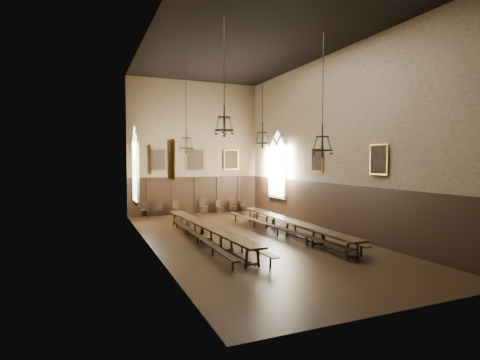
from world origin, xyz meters
TOP-DOWN VIEW (x-y plane):
  - floor at (0.00, 0.00)m, footprint 9.00×18.00m
  - ceiling at (0.00, 0.00)m, footprint 9.00×18.00m
  - wall_back at (0.00, 9.01)m, footprint 9.00×0.02m
  - wall_front at (0.00, -9.01)m, footprint 9.00×0.02m
  - wall_left at (-4.51, 0.00)m, footprint 0.02×18.00m
  - wall_right at (4.51, 0.00)m, footprint 0.02×18.00m
  - wainscot_panelling at (0.00, 0.00)m, footprint 9.00×18.00m
  - table_left at (-2.01, 0.25)m, footprint 1.20×10.02m
  - table_right at (2.10, -0.26)m, footprint 0.93×10.11m
  - bench_left_outer at (-2.50, -0.08)m, footprint 0.38×9.31m
  - bench_left_inner at (-1.48, -0.15)m, footprint 0.92×9.36m
  - bench_right_inner at (1.55, 0.09)m, footprint 0.88×10.32m
  - bench_right_outer at (2.57, 0.15)m, footprint 0.51×10.13m
  - chair_0 at (-3.49, 8.56)m, footprint 0.54×0.54m
  - chair_1 at (-2.54, 8.55)m, footprint 0.48×0.48m
  - chair_2 at (-1.44, 8.48)m, footprint 0.49×0.49m
  - chair_4 at (0.48, 8.60)m, footprint 0.48×0.48m
  - chair_5 at (1.56, 8.53)m, footprint 0.50×0.50m
  - chair_6 at (2.52, 8.49)m, footprint 0.46×0.46m
  - chair_7 at (3.40, 8.55)m, footprint 0.48×0.48m
  - chandelier_back_left at (-2.20, 2.91)m, footprint 0.78×0.78m
  - chandelier_back_right at (2.13, 2.95)m, footprint 0.91×0.91m
  - chandelier_front_left at (-2.14, -2.50)m, footprint 0.76×0.76m
  - chandelier_front_right at (2.30, -2.43)m, footprint 0.90×0.90m
  - portrait_back_0 at (-2.60, 8.88)m, footprint 1.10×0.12m
  - portrait_back_1 at (0.00, 8.88)m, footprint 1.10×0.12m
  - portrait_back_2 at (2.60, 8.88)m, footprint 1.10×0.12m
  - portrait_left_0 at (-4.38, 1.00)m, footprint 0.12×1.00m
  - portrait_left_1 at (-4.38, -3.50)m, footprint 0.12×1.00m
  - portrait_right_0 at (4.38, 1.00)m, footprint 0.12×1.00m
  - portrait_right_1 at (4.38, -3.50)m, footprint 0.12×1.00m
  - window_right at (4.43, 5.50)m, footprint 0.20×2.20m
  - window_left at (-4.43, 5.50)m, footprint 0.20×2.20m

SIDE VIEW (x-z plane):
  - floor at x=0.00m, z-range -0.02..0.00m
  - bench_left_outer at x=-2.50m, z-range 0.06..0.48m
  - chair_5 at x=1.56m, z-range -0.18..0.71m
  - bench_left_inner at x=-1.48m, z-range 0.06..0.48m
  - chair_6 at x=2.52m, z-range -0.18..0.72m
  - chair_7 at x=3.40m, z-range -0.18..0.73m
  - chair_1 at x=-2.54m, z-range -0.18..0.75m
  - bench_right_outer at x=2.57m, z-range 0.06..0.52m
  - chair_2 at x=-1.44m, z-range -0.19..0.78m
  - bench_right_inner at x=1.55m, z-range 0.06..0.53m
  - chair_4 at x=0.48m, z-range -0.20..0.82m
  - chair_0 at x=-3.49m, z-range -0.21..0.83m
  - table_left at x=-2.01m, z-range 0.00..0.78m
  - table_right at x=2.10m, z-range 0.00..0.79m
  - wainscot_panelling at x=0.00m, z-range 0.00..2.50m
  - window_right at x=4.43m, z-range 1.10..5.70m
  - window_left at x=-4.43m, z-range 1.10..5.70m
  - portrait_back_0 at x=-2.60m, z-range 3.00..4.40m
  - portrait_back_1 at x=0.00m, z-range 3.00..4.40m
  - portrait_back_2 at x=2.60m, z-range 3.00..4.40m
  - portrait_left_0 at x=-4.38m, z-range 3.05..4.35m
  - portrait_left_1 at x=-4.38m, z-range 3.05..4.35m
  - portrait_right_0 at x=4.38m, z-range 3.05..4.35m
  - portrait_right_1 at x=4.38m, z-range 3.05..4.35m
  - chandelier_front_right at x=2.30m, z-range 1.86..6.94m
  - wall_back at x=0.00m, z-range 0.00..9.00m
  - wall_front at x=0.00m, z-range 0.00..9.00m
  - wall_left at x=-4.51m, z-range 0.00..9.00m
  - wall_right at x=4.51m, z-range 0.00..9.00m
  - chandelier_back_left at x=-2.20m, z-range 2.22..7.07m
  - chandelier_back_right at x=2.13m, z-range 2.62..7.17m
  - chandelier_front_left at x=-2.14m, z-range 2.94..7.28m
  - ceiling at x=0.00m, z-range 9.00..9.02m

